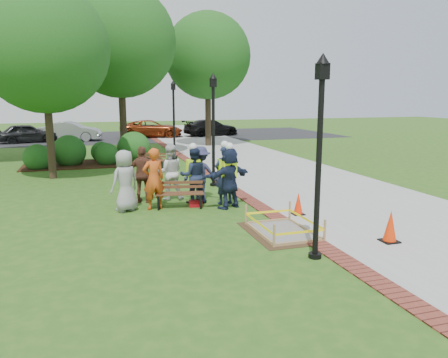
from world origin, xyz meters
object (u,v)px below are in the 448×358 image
object	(u,v)px
wet_concrete_pad	(283,224)
cone_front	(390,227)
bench_near	(179,200)
lamp_near	(319,143)
hivis_worker_c	(193,174)
hivis_worker_a	(229,176)
hivis_worker_b	(225,173)

from	to	relation	value
wet_concrete_pad	cone_front	size ratio (longest dim) A/B	2.95
cone_front	bench_near	bearing A→B (deg)	131.22
lamp_near	hivis_worker_c	xyz separation A→B (m)	(-1.36, 5.57, -1.52)
hivis_worker_a	hivis_worker_c	world-z (taller)	hivis_worker_a
hivis_worker_a	hivis_worker_c	bearing A→B (deg)	133.03
cone_front	hivis_worker_b	bearing A→B (deg)	118.83
hivis_worker_a	hivis_worker_b	xyz separation A→B (m)	(0.01, 0.53, -0.00)
hivis_worker_c	lamp_near	bearing A→B (deg)	-76.25
wet_concrete_pad	hivis_worker_b	xyz separation A→B (m)	(-0.52, 3.32, 0.77)
lamp_near	bench_near	bearing A→B (deg)	110.93
wet_concrete_pad	hivis_worker_c	xyz separation A→B (m)	(-1.43, 3.76, 0.73)
wet_concrete_pad	lamp_near	distance (m)	2.88
hivis_worker_b	wet_concrete_pad	bearing A→B (deg)	-81.16
cone_front	hivis_worker_a	xyz separation A→B (m)	(-2.63, 4.23, 0.63)
wet_concrete_pad	hivis_worker_c	world-z (taller)	hivis_worker_c
wet_concrete_pad	hivis_worker_c	size ratio (longest dim) A/B	1.18
cone_front	hivis_worker_a	bearing A→B (deg)	121.88
bench_near	lamp_near	world-z (taller)	lamp_near
cone_front	lamp_near	bearing A→B (deg)	-170.49
hivis_worker_c	bench_near	bearing A→B (deg)	-138.13
wet_concrete_pad	bench_near	world-z (taller)	bench_near
wet_concrete_pad	hivis_worker_b	bearing A→B (deg)	98.84
hivis_worker_a	wet_concrete_pad	bearing A→B (deg)	-79.27
wet_concrete_pad	lamp_near	xyz separation A→B (m)	(-0.07, -1.81, 2.25)
wet_concrete_pad	hivis_worker_a	distance (m)	2.94
cone_front	lamp_near	xyz separation A→B (m)	(-2.17, -0.36, 2.10)
bench_near	cone_front	distance (m)	6.23
cone_front	hivis_worker_a	distance (m)	5.02
hivis_worker_c	hivis_worker_a	bearing A→B (deg)	-46.97
cone_front	hivis_worker_c	size ratio (longest dim) A/B	0.40
wet_concrete_pad	lamp_near	world-z (taller)	lamp_near
hivis_worker_b	hivis_worker_c	size ratio (longest dim) A/B	1.04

